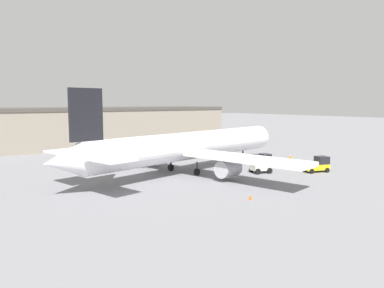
% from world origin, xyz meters
% --- Properties ---
extents(ground_plane, '(400.00, 400.00, 0.00)m').
position_xyz_m(ground_plane, '(0.00, 0.00, 0.00)').
color(ground_plane, slate).
extents(terminal_building, '(78.22, 15.59, 8.32)m').
position_xyz_m(terminal_building, '(-6.20, 38.80, 4.17)').
color(terminal_building, gray).
rests_on(terminal_building, ground_plane).
extents(airplane, '(40.96, 35.60, 10.88)m').
position_xyz_m(airplane, '(-0.93, -0.18, 3.49)').
color(airplane, white).
rests_on(airplane, ground_plane).
extents(ground_crew_worker, '(0.37, 0.37, 1.69)m').
position_xyz_m(ground_crew_worker, '(13.79, -5.69, 0.90)').
color(ground_crew_worker, '#1E2338').
rests_on(ground_crew_worker, ground_plane).
extents(baggage_tug, '(3.87, 2.81, 2.09)m').
position_xyz_m(baggage_tug, '(13.41, -10.61, 0.96)').
color(baggage_tug, yellow).
rests_on(baggage_tug, ground_plane).
extents(belt_loader_truck, '(2.97, 2.52, 2.57)m').
position_xyz_m(belt_loader_truck, '(6.78, -6.58, 1.17)').
color(belt_loader_truck, beige).
rests_on(belt_loader_truck, ground_plane).
extents(safety_cone_near, '(0.36, 0.36, 0.55)m').
position_xyz_m(safety_cone_near, '(-4.58, -15.49, 0.28)').
color(safety_cone_near, '#EF590F').
rests_on(safety_cone_near, ground_plane).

